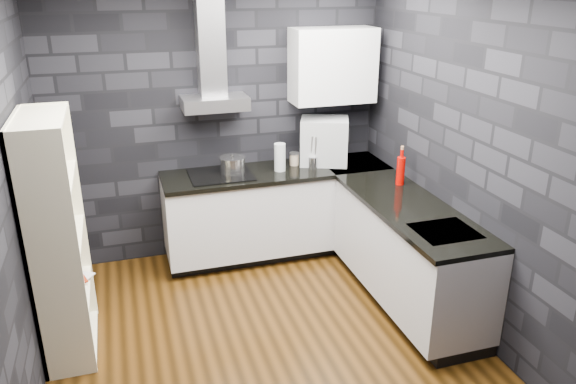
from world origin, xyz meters
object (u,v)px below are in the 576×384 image
pot (233,166)px  appliance_garage (324,141)px  glass_vase (280,157)px  bookshelf (58,239)px  storage_jar (294,160)px  red_bottle (401,171)px  utensil_crock (313,163)px  fruit_bowl (56,237)px

pot → appliance_garage: size_ratio=0.51×
pot → glass_vase: size_ratio=0.88×
glass_vase → bookshelf: bearing=-153.5°
appliance_garage → storage_jar: bearing=-162.3°
pot → glass_vase: (0.45, -0.04, 0.05)m
appliance_garage → bookshelf: bearing=-134.4°
pot → storage_jar: size_ratio=2.10×
pot → red_bottle: (1.38, -0.73, 0.04)m
glass_vase → red_bottle: size_ratio=1.06×
red_bottle → storage_jar: bearing=132.6°
glass_vase → storage_jar: bearing=33.2°
storage_jar → pot: bearing=-173.0°
glass_vase → storage_jar: size_ratio=2.39×
red_bottle → bookshelf: size_ratio=0.14×
utensil_crock → pot: bearing=174.8°
appliance_garage → red_bottle: appliance_garage is taller
storage_jar → fruit_bowl: 2.41m
red_bottle → glass_vase: bearing=143.5°
red_bottle → bookshelf: (-2.86, -0.28, -0.13)m
utensil_crock → fruit_bowl: bearing=-156.4°
pot → appliance_garage: (0.94, 0.06, 0.14)m
glass_vase → storage_jar: 0.23m
glass_vase → utensil_crock: size_ratio=2.33×
pot → bookshelf: bearing=-145.9°
fruit_bowl → appliance_garage: bearing=24.7°
pot → red_bottle: 1.56m
appliance_garage → red_bottle: 0.90m
utensil_crock → glass_vase: bearing=175.1°
storage_jar → appliance_garage: appliance_garage is taller
pot → storage_jar: pot is taller
pot → glass_vase: 0.46m
pot → utensil_crock: (0.78, -0.07, -0.02)m
glass_vase → bookshelf: (-1.94, -0.97, -0.13)m
bookshelf → glass_vase: bearing=27.8°
utensil_crock → red_bottle: (0.60, -0.65, 0.07)m
utensil_crock → bookshelf: bookshelf is taller
storage_jar → utensil_crock: utensil_crock is taller
utensil_crock → bookshelf: size_ratio=0.06×
red_bottle → bookshelf: bookshelf is taller
appliance_garage → fruit_bowl: bearing=-133.3°
storage_jar → red_bottle: 1.09m
storage_jar → bookshelf: bookshelf is taller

